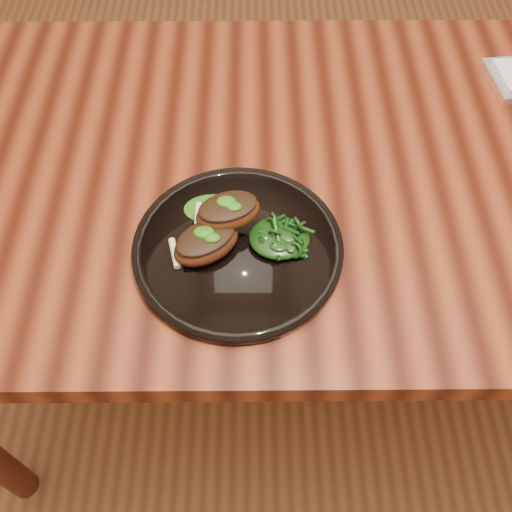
{
  "coord_description": "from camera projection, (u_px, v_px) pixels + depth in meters",
  "views": [
    {
      "loc": [
        -0.19,
        -0.67,
        1.44
      ],
      "look_at": [
        -0.19,
        -0.21,
        0.78
      ],
      "focal_mm": 40.0,
      "sensor_mm": 36.0,
      "label": 1
    }
  ],
  "objects": [
    {
      "name": "lamb_chop_back",
      "position": [
        228.0,
        211.0,
        0.82
      ],
      "size": [
        0.11,
        0.09,
        0.04
      ],
      "color": "#3F1B0C",
      "rests_on": "plate"
    },
    {
      "name": "greens_heap",
      "position": [
        280.0,
        235.0,
        0.82
      ],
      "size": [
        0.09,
        0.08,
        0.03
      ],
      "color": "black",
      "rests_on": "plate"
    },
    {
      "name": "herb_smear",
      "position": [
        213.0,
        209.0,
        0.87
      ],
      "size": [
        0.09,
        0.06,
        0.01
      ],
      "primitive_type": "ellipsoid",
      "color": "#134B08",
      "rests_on": "plate"
    },
    {
      "name": "lamb_chop_front",
      "position": [
        206.0,
        242.0,
        0.8
      ],
      "size": [
        0.12,
        0.11,
        0.04
      ],
      "color": "#3F1B0C",
      "rests_on": "plate"
    },
    {
      "name": "desk",
      "position": [
        360.0,
        193.0,
        1.02
      ],
      "size": [
        1.6,
        0.8,
        0.75
      ],
      "color": "black",
      "rests_on": "ground"
    },
    {
      "name": "plate",
      "position": [
        238.0,
        248.0,
        0.84
      ],
      "size": [
        0.31,
        0.31,
        0.02
      ],
      "color": "black",
      "rests_on": "desk"
    }
  ]
}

